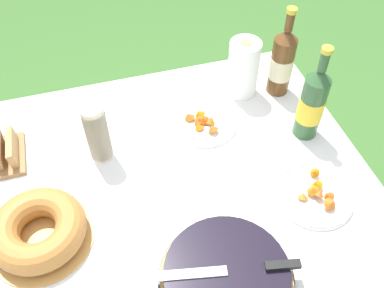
% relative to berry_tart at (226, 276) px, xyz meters
% --- Properties ---
extents(garden_table, '(1.43, 1.15, 0.76)m').
position_rel_berry_tart_xyz_m(garden_table, '(-0.16, 0.30, -0.10)').
color(garden_table, brown).
rests_on(garden_table, ground_plane).
extents(tablecloth, '(1.44, 1.16, 0.10)m').
position_rel_berry_tart_xyz_m(tablecloth, '(-0.16, 0.30, -0.04)').
color(tablecloth, white).
rests_on(tablecloth, garden_table).
extents(berry_tart, '(0.35, 0.35, 0.06)m').
position_rel_berry_tart_xyz_m(berry_tart, '(0.00, 0.00, 0.00)').
color(berry_tart, '#38383D').
rests_on(berry_tart, tablecloth).
extents(serving_knife, '(0.37, 0.10, 0.01)m').
position_rel_berry_tart_xyz_m(serving_knife, '(0.03, -0.01, 0.04)').
color(serving_knife, silver).
rests_on(serving_knife, berry_tart).
extents(bundt_cake, '(0.29, 0.29, 0.09)m').
position_rel_berry_tart_xyz_m(bundt_cake, '(-0.45, 0.26, 0.02)').
color(bundt_cake, tan).
rests_on(bundt_cake, tablecloth).
extents(cup_stack, '(0.07, 0.07, 0.21)m').
position_rel_berry_tart_xyz_m(cup_stack, '(-0.24, 0.51, 0.08)').
color(cup_stack, beige).
rests_on(cup_stack, tablecloth).
extents(cider_bottle_green, '(0.08, 0.08, 0.35)m').
position_rel_berry_tart_xyz_m(cider_bottle_green, '(0.43, 0.43, 0.10)').
color(cider_bottle_green, '#2D562D').
rests_on(cider_bottle_green, tablecloth).
extents(cider_bottle_amber, '(0.08, 0.08, 0.34)m').
position_rel_berry_tart_xyz_m(cider_bottle_amber, '(0.43, 0.65, 0.10)').
color(cider_bottle_amber, brown).
rests_on(cider_bottle_amber, tablecloth).
extents(snack_plate_near, '(0.23, 0.23, 0.05)m').
position_rel_berry_tart_xyz_m(snack_plate_near, '(0.11, 0.56, -0.02)').
color(snack_plate_near, white).
rests_on(snack_plate_near, tablecloth).
extents(snack_plate_left, '(0.24, 0.24, 0.06)m').
position_rel_berry_tart_xyz_m(snack_plate_left, '(0.34, 0.17, -0.02)').
color(snack_plate_left, white).
rests_on(snack_plate_left, tablecloth).
extents(paper_towel_roll, '(0.11, 0.11, 0.22)m').
position_rel_berry_tart_xyz_m(paper_towel_roll, '(0.30, 0.68, 0.08)').
color(paper_towel_roll, white).
rests_on(paper_towel_roll, tablecloth).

